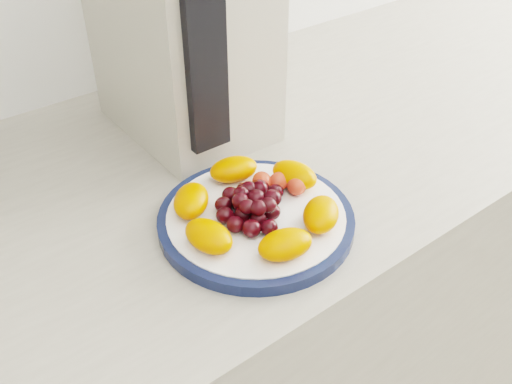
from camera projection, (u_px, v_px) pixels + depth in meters
plate_rim at (256, 220)px, 0.69m from camera, size 0.24×0.24×0.01m
plate_face at (256, 219)px, 0.69m from camera, size 0.22×0.22×0.02m
appliance_body at (181, 27)px, 0.79m from camera, size 0.18×0.25×0.31m
appliance_panel at (205, 64)px, 0.69m from camera, size 0.05×0.02×0.23m
fruit_plate at (257, 202)px, 0.68m from camera, size 0.21×0.21×0.03m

